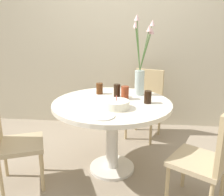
# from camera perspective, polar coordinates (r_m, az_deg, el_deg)

# --- Properties ---
(ground_plane) EXTENTS (16.00, 16.00, 0.00)m
(ground_plane) POSITION_cam_1_polar(r_m,az_deg,el_deg) (2.71, 0.00, -15.79)
(ground_plane) COLOR gray
(wall_back) EXTENTS (8.00, 0.05, 2.60)m
(wall_back) POSITION_cam_1_polar(r_m,az_deg,el_deg) (3.56, 2.09, 14.19)
(wall_back) COLOR beige
(wall_back) RESTS_ON ground_plane
(dining_table) EXTENTS (1.15, 1.15, 0.73)m
(dining_table) POSITION_cam_1_polar(r_m,az_deg,el_deg) (2.44, 0.00, -3.89)
(dining_table) COLOR silver
(dining_table) RESTS_ON ground_plane
(chair_right_flank) EXTENTS (0.52, 0.52, 0.88)m
(chair_right_flank) POSITION_cam_1_polar(r_m,az_deg,el_deg) (3.30, 7.76, -0.51)
(chair_right_flank) COLOR tan
(chair_right_flank) RESTS_ON ground_plane
(chair_left_flank) EXTENTS (0.52, 0.52, 0.88)m
(chair_left_flank) POSITION_cam_1_polar(r_m,az_deg,el_deg) (2.42, -22.35, -8.23)
(chair_left_flank) COLOR tan
(chair_left_flank) RESTS_ON ground_plane
(chair_near_front) EXTENTS (0.55, 0.55, 0.88)m
(chair_near_front) POSITION_cam_1_polar(r_m,az_deg,el_deg) (2.10, 21.38, -12.01)
(chair_near_front) COLOR tan
(chair_near_front) RESTS_ON ground_plane
(birthday_cake) EXTENTS (0.23, 0.23, 0.12)m
(birthday_cake) POSITION_cam_1_polar(r_m,az_deg,el_deg) (2.21, 0.99, -1.47)
(birthday_cake) COLOR white
(birthday_cake) RESTS_ON dining_table
(flower_vase) EXTENTS (0.23, 0.30, 0.81)m
(flower_vase) POSITION_cam_1_polar(r_m,az_deg,el_deg) (2.60, 6.64, 7.34)
(flower_vase) COLOR #B2C6C1
(flower_vase) RESTS_ON dining_table
(side_plate) EXTENTS (0.21, 0.21, 0.01)m
(side_plate) POSITION_cam_1_polar(r_m,az_deg,el_deg) (2.03, -2.28, -4.14)
(side_plate) COLOR silver
(side_plate) RESTS_ON dining_table
(drink_glass_0) EXTENTS (0.07, 0.07, 0.12)m
(drink_glass_0) POSITION_cam_1_polar(r_m,az_deg,el_deg) (2.67, -2.87, 2.18)
(drink_glass_0) COLOR #51280F
(drink_glass_0) RESTS_ON dining_table
(drink_glass_1) EXTENTS (0.08, 0.08, 0.13)m
(drink_glass_1) POSITION_cam_1_polar(r_m,az_deg,el_deg) (2.48, 2.97, 1.21)
(drink_glass_1) COLOR maroon
(drink_glass_1) RESTS_ON dining_table
(drink_glass_2) EXTENTS (0.07, 0.07, 0.12)m
(drink_glass_2) POSITION_cam_1_polar(r_m,az_deg,el_deg) (2.37, 8.17, 0.22)
(drink_glass_2) COLOR black
(drink_glass_2) RESTS_ON dining_table
(drink_glass_3) EXTENTS (0.07, 0.07, 0.13)m
(drink_glass_3) POSITION_cam_1_polar(r_m,az_deg,el_deg) (2.54, 1.15, 1.67)
(drink_glass_3) COLOR black
(drink_glass_3) RESTS_ON dining_table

